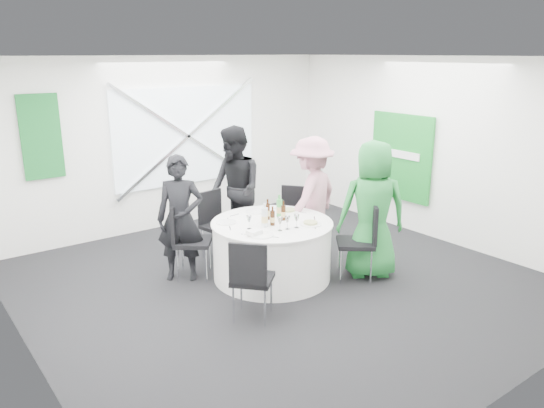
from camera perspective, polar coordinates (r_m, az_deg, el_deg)
floor at (r=6.89m, az=1.01°, el=-8.38°), size 6.00×6.00×0.00m
ceiling at (r=6.28m, az=1.14°, el=15.58°), size 6.00×6.00×0.00m
wall_back at (r=8.95m, az=-10.93°, el=6.43°), size 6.00×0.00×6.00m
wall_front at (r=4.57m, az=25.01°, el=-4.04°), size 6.00×0.00×6.00m
wall_left at (r=5.22m, az=-25.84°, el=-1.75°), size 0.00×6.00×6.00m
wall_right at (r=8.59m, az=17.11°, el=5.61°), size 0.00×6.00×6.00m
window_panel at (r=9.04m, az=-9.13°, el=7.25°), size 2.60×0.03×1.60m
window_brace_a at (r=9.00m, az=-9.01°, el=7.22°), size 2.63×0.05×1.84m
window_brace_b at (r=9.00m, az=-9.01°, el=7.22°), size 2.63×0.05×1.84m
green_banner at (r=8.19m, az=-23.57°, el=6.64°), size 0.55×0.04×1.20m
green_sign at (r=8.94m, az=13.68°, el=4.94°), size 0.05×1.20×1.40m
banquet_table at (r=6.89m, az=0.00°, el=-4.95°), size 1.56×1.56×0.76m
chair_back at (r=7.58m, az=-6.09°, el=-1.61°), size 0.50×0.51×0.96m
chair_back_left at (r=6.93m, az=-9.27°, el=-3.25°), size 0.64×0.63×1.00m
chair_back_right at (r=7.94m, az=2.23°, el=-0.90°), size 0.59×0.59×0.92m
chair_front_right at (r=6.87m, az=9.78°, el=-3.34°), size 0.65×0.65×1.01m
chair_front_left at (r=5.74m, az=-2.32°, el=-7.57°), size 0.61×0.61×0.95m
person_man_back_left at (r=6.83m, az=-9.84°, el=-1.54°), size 0.71×0.66×1.63m
person_man_back at (r=7.70m, az=-4.06°, el=1.51°), size 0.62×0.96×1.85m
person_woman_pink at (r=7.56m, az=4.27°, el=0.76°), size 1.22×0.85×1.73m
person_woman_green at (r=6.92m, az=10.76°, el=-0.61°), size 1.05×0.96×1.80m
plate_back at (r=7.19m, az=-1.79°, el=-0.81°), size 0.27×0.27×0.01m
plate_back_left at (r=6.76m, az=-4.95°, el=-1.97°), size 0.26×0.26×0.01m
plate_back_right at (r=7.20m, az=1.74°, el=-0.72°), size 0.29×0.29×0.04m
plate_front_right at (r=6.68m, az=4.16°, el=-2.10°), size 0.27×0.27×0.04m
plate_front_left at (r=6.28m, az=-1.11°, el=-3.35°), size 0.28×0.28×0.01m
napkin at (r=6.27m, az=-1.89°, el=-3.04°), size 0.20×0.16×0.05m
beer_bottle_a at (r=6.66m, az=-0.79°, el=-1.28°), size 0.06×0.06×0.28m
beer_bottle_b at (r=6.85m, az=-0.47°, el=-0.82°), size 0.06×0.06×0.27m
beer_bottle_c at (r=6.82m, az=1.23°, el=-0.96°), size 0.06×0.06×0.26m
beer_bottle_d at (r=6.62m, az=0.06°, el=-1.53°), size 0.06×0.06×0.25m
green_water_bottle at (r=6.96m, az=0.79°, el=-0.45°), size 0.08×0.08×0.30m
clear_water_bottle at (r=6.55m, az=-0.80°, el=-1.46°), size 0.08×0.08×0.30m
wine_glass_a at (r=6.52m, az=2.67°, el=-1.51°), size 0.07×0.07×0.17m
wine_glass_b at (r=6.48m, az=-2.48°, el=-1.63°), size 0.07×0.07×0.17m
wine_glass_c at (r=6.46m, az=1.67°, el=-1.67°), size 0.07×0.07×0.17m
wine_glass_d at (r=6.41m, az=0.87°, el=-1.81°), size 0.07×0.07×0.17m
fork_a at (r=7.18m, az=3.13°, el=-0.89°), size 0.08×0.14×0.01m
knife_a at (r=7.31m, az=0.66°, el=-0.55°), size 0.08×0.14×0.01m
fork_b at (r=6.87m, az=-4.76°, el=-1.70°), size 0.08×0.14×0.01m
knife_b at (r=6.54m, az=-4.53°, el=-2.61°), size 0.08×0.14×0.01m
fork_c at (r=6.31m, az=-2.69°, el=-3.31°), size 0.11×0.13×0.01m
knife_c at (r=6.22m, az=0.06°, el=-3.57°), size 0.10×0.13×0.01m
fork_d at (r=6.59m, az=4.67°, el=-2.49°), size 0.11×0.12×0.01m
knife_d at (r=6.94m, az=4.59°, el=-1.53°), size 0.11×0.13×0.01m
fork_e at (r=7.30m, az=-1.15°, el=-0.58°), size 0.15×0.03×0.01m
knife_e at (r=7.06m, az=-4.05°, el=-1.20°), size 0.15×0.03×0.01m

